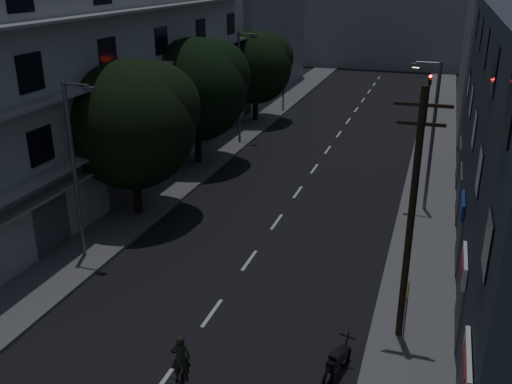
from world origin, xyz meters
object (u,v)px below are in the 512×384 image
Objects in this scene: motorcycle at (337,362)px; cyclist at (182,373)px; utility_pole at (411,214)px; bus_stop_sign at (407,304)px.

motorcycle is 5.04m from cyclist.
motorcycle is at bearing -122.40° from utility_pole.
utility_pole is 4.24× the size of cyclist.
cyclist reaches higher than motorcycle.
bus_stop_sign is 1.19× the size of cyclist.
cyclist is (-6.41, -4.30, -1.18)m from bus_stop_sign.
bus_stop_sign is (0.18, -0.73, -2.98)m from utility_pole.
utility_pole reaches higher than cyclist.
utility_pole is 9.02m from cyclist.
bus_stop_sign is at bearing -76.13° from utility_pole.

